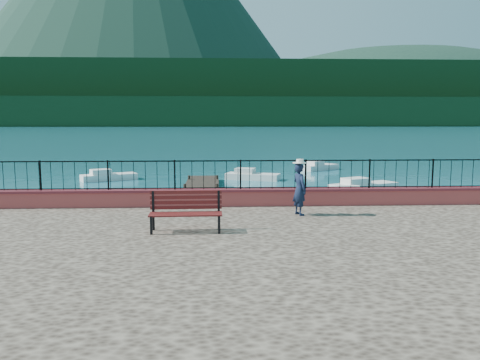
{
  "coord_description": "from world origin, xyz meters",
  "views": [
    {
      "loc": [
        -1.08,
        -11.87,
        4.09
      ],
      "look_at": [
        -0.4,
        2.0,
        2.3
      ],
      "focal_mm": 35.0,
      "sensor_mm": 36.0,
      "label": 1
    }
  ],
  "objects": [
    {
      "name": "boat_3",
      "position": [
        -8.46,
        20.16,
        0.4
      ],
      "size": [
        3.84,
        2.8,
        0.8
      ],
      "primitive_type": "cube",
      "rotation": [
        0.0,
        0.0,
        0.46
      ],
      "color": "silver",
      "rests_on": "ground"
    },
    {
      "name": "person",
      "position": [
        1.42,
        2.08,
        2.0
      ],
      "size": [
        0.56,
        0.68,
        1.59
      ],
      "primitive_type": "imported",
      "rotation": [
        0.0,
        0.0,
        1.93
      ],
      "color": "#101B32",
      "rests_on": "promenade"
    },
    {
      "name": "railing",
      "position": [
        0.0,
        3.7,
        2.25
      ],
      "size": [
        27.0,
        0.05,
        0.95
      ],
      "primitive_type": "cube",
      "color": "black",
      "rests_on": "parapet"
    },
    {
      "name": "boat_2",
      "position": [
        7.44,
        14.68,
        0.4
      ],
      "size": [
        4.36,
        2.92,
        0.8
      ],
      "primitive_type": "cube",
      "rotation": [
        0.0,
        0.0,
        0.43
      ],
      "color": "silver",
      "rests_on": "ground"
    },
    {
      "name": "companion_hill",
      "position": [
        220.0,
        560.0,
        0.0
      ],
      "size": [
        448.0,
        384.0,
        180.0
      ],
      "primitive_type": "ellipsoid",
      "color": "#142D23",
      "rests_on": "ground"
    },
    {
      "name": "dock",
      "position": [
        -2.0,
        12.0,
        0.15
      ],
      "size": [
        2.0,
        16.0,
        0.3
      ],
      "primitive_type": "cube",
      "color": "#2D231C",
      "rests_on": "ground"
    },
    {
      "name": "parapet",
      "position": [
        0.0,
        3.7,
        1.49
      ],
      "size": [
        28.0,
        0.46,
        0.58
      ],
      "primitive_type": "cube",
      "color": "#AA3F3D",
      "rests_on": "promenade"
    },
    {
      "name": "far_forest",
      "position": [
        0.0,
        300.0,
        9.0
      ],
      "size": [
        900.0,
        60.0,
        18.0
      ],
      "primitive_type": "cube",
      "color": "black",
      "rests_on": "ground"
    },
    {
      "name": "boat_4",
      "position": [
        1.36,
        20.02,
        0.4
      ],
      "size": [
        3.88,
        2.47,
        0.8
      ],
      "primitive_type": "cube",
      "rotation": [
        0.0,
        0.0,
        -0.35
      ],
      "color": "silver",
      "rests_on": "ground"
    },
    {
      "name": "park_bench",
      "position": [
        -1.9,
        0.1,
        1.51
      ],
      "size": [
        1.89,
        0.64,
        1.04
      ],
      "rotation": [
        0.0,
        0.0,
        0.02
      ],
      "color": "black",
      "rests_on": "promenade"
    },
    {
      "name": "boat_5",
      "position": [
        7.31,
        26.03,
        0.4
      ],
      "size": [
        3.51,
        3.03,
        0.8
      ],
      "primitive_type": "cube",
      "rotation": [
        0.0,
        0.0,
        0.62
      ],
      "color": "silver",
      "rests_on": "ground"
    },
    {
      "name": "foothills",
      "position": [
        0.0,
        360.0,
        22.0
      ],
      "size": [
        900.0,
        120.0,
        44.0
      ],
      "primitive_type": "cube",
      "color": "black",
      "rests_on": "ground"
    },
    {
      "name": "boat_1",
      "position": [
        5.98,
        10.95,
        0.4
      ],
      "size": [
        3.48,
        2.0,
        0.8
      ],
      "primitive_type": "cube",
      "rotation": [
        0.0,
        0.0,
        -0.23
      ],
      "color": "silver",
      "rests_on": "ground"
    },
    {
      "name": "ground",
      "position": [
        0.0,
        0.0,
        0.0
      ],
      "size": [
        2000.0,
        2000.0,
        0.0
      ],
      "primitive_type": "plane",
      "color": "#19596B",
      "rests_on": "ground"
    },
    {
      "name": "hat",
      "position": [
        1.42,
        2.08,
        2.85
      ],
      "size": [
        0.44,
        0.44,
        0.12
      ],
      "primitive_type": "cylinder",
      "color": "white",
      "rests_on": "person"
    }
  ]
}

